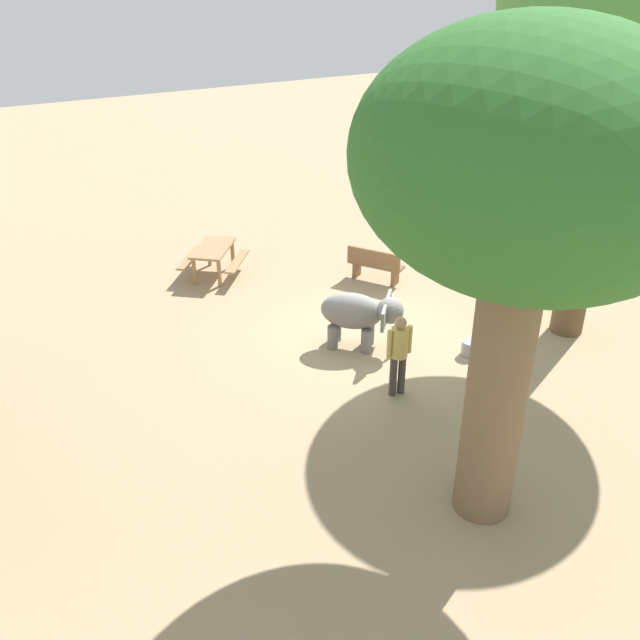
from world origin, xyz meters
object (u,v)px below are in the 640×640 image
object	(u,v)px
elephant	(360,314)
person_handler	(399,350)
feed_bucket	(470,348)
wooden_bench	(375,264)
picnic_table_near	(213,254)
shade_tree_secondary	(626,13)
shade_tree_main	(529,171)

from	to	relation	value
elephant	person_handler	size ratio (longest dim) A/B	1.02
elephant	feed_bucket	size ratio (longest dim) A/B	4.57
person_handler	wooden_bench	bearing A→B (deg)	-23.06
person_handler	picnic_table_near	xyz separation A→B (m)	(6.67, 1.03, -0.36)
wooden_bench	shade_tree_secondary	bearing A→B (deg)	-3.56
shade_tree_main	wooden_bench	distance (m)	9.26
wooden_bench	person_handler	bearing A→B (deg)	-60.78
shade_tree_secondary	person_handler	bearing A→B (deg)	92.86
shade_tree_main	shade_tree_secondary	size ratio (longest dim) A/B	0.84
person_handler	picnic_table_near	bearing A→B (deg)	13.85
person_handler	feed_bucket	xyz separation A→B (m)	(0.43, -2.12, -0.79)
shade_tree_secondary	picnic_table_near	world-z (taller)	shade_tree_secondary
person_handler	picnic_table_near	size ratio (longest dim) A/B	0.77
shade_tree_main	shade_tree_secondary	xyz separation A→B (m)	(3.31, -5.23, 1.27)
elephant	wooden_bench	xyz separation A→B (m)	(2.55, -2.03, -0.30)
shade_tree_main	feed_bucket	distance (m)	6.66
elephant	picnic_table_near	xyz separation A→B (m)	(4.85, 1.34, -0.19)
wooden_bench	feed_bucket	size ratio (longest dim) A/B	3.87
person_handler	feed_bucket	distance (m)	2.30
shade_tree_main	shade_tree_secondary	bearing A→B (deg)	-57.66
shade_tree_main	feed_bucket	world-z (taller)	shade_tree_main
shade_tree_secondary	feed_bucket	size ratio (longest dim) A/B	22.79
elephant	person_handler	bearing A→B (deg)	-58.04
picnic_table_near	person_handler	bearing A→B (deg)	47.29
elephant	shade_tree_main	world-z (taller)	shade_tree_main
person_handler	wooden_bench	size ratio (longest dim) A/B	1.16
shade_tree_secondary	picnic_table_near	size ratio (longest dim) A/B	3.92
elephant	person_handler	xyz separation A→B (m)	(-1.82, 0.31, 0.17)
elephant	shade_tree_secondary	bearing A→B (deg)	21.41
wooden_bench	feed_bucket	world-z (taller)	wooden_bench
shade_tree_secondary	shade_tree_main	bearing A→B (deg)	122.34
elephant	shade_tree_main	distance (m)	6.62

